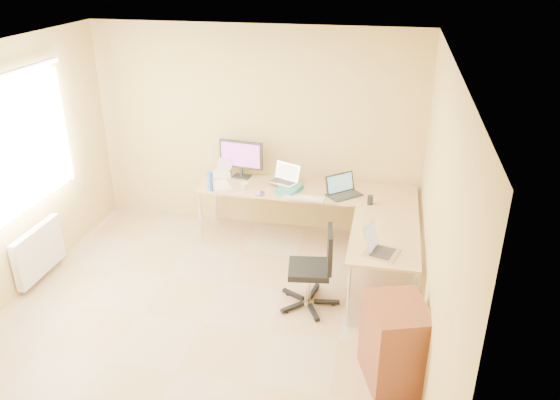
% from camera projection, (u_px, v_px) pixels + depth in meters
% --- Properties ---
extents(floor, '(4.50, 4.50, 0.00)m').
position_uv_depth(floor, '(204.00, 322.00, 5.42)').
color(floor, tan).
rests_on(floor, ground).
extents(ceiling, '(4.50, 4.50, 0.00)m').
position_uv_depth(ceiling, '(184.00, 57.00, 4.33)').
color(ceiling, white).
rests_on(ceiling, ground).
extents(wall_back, '(4.50, 0.00, 4.50)m').
position_uv_depth(wall_back, '(256.00, 130.00, 6.87)').
color(wall_back, tan).
rests_on(wall_back, ground).
extents(wall_front, '(4.50, 0.00, 4.50)m').
position_uv_depth(wall_front, '(49.00, 382.00, 2.88)').
color(wall_front, tan).
rests_on(wall_front, ground).
extents(wall_right, '(0.00, 4.50, 4.50)m').
position_uv_depth(wall_right, '(436.00, 227.00, 4.49)').
color(wall_right, tan).
rests_on(wall_right, ground).
extents(desk_main, '(2.65, 0.70, 0.73)m').
position_uv_depth(desk_main, '(306.00, 215.00, 6.78)').
color(desk_main, tan).
rests_on(desk_main, ground).
extents(desk_return, '(0.70, 1.30, 0.73)m').
position_uv_depth(desk_return, '(382.00, 265.00, 5.71)').
color(desk_return, tan).
rests_on(desk_return, ground).
extents(monitor, '(0.59, 0.25, 0.49)m').
position_uv_depth(monitor, '(241.00, 159.00, 6.86)').
color(monitor, '#272727').
rests_on(monitor, desk_main).
extents(book_stack, '(0.31, 0.37, 0.05)m').
position_uv_depth(book_stack, '(289.00, 189.00, 6.54)').
color(book_stack, teal).
rests_on(book_stack, desk_main).
extents(laptop_center, '(0.42, 0.38, 0.22)m').
position_uv_depth(laptop_center, '(284.00, 174.00, 6.62)').
color(laptop_center, silver).
rests_on(laptop_center, desk_main).
extents(laptop_black, '(0.49, 0.48, 0.25)m').
position_uv_depth(laptop_black, '(345.00, 186.00, 6.39)').
color(laptop_black, '#262626').
rests_on(laptop_black, desk_main).
extents(keyboard, '(0.48, 0.16, 0.02)m').
position_uv_depth(keyboard, '(304.00, 198.00, 6.35)').
color(keyboard, silver).
rests_on(keyboard, desk_main).
extents(mouse, '(0.13, 0.10, 0.04)m').
position_uv_depth(mouse, '(308.00, 198.00, 6.34)').
color(mouse, white).
rests_on(mouse, desk_main).
extents(mug, '(0.13, 0.13, 0.09)m').
position_uv_depth(mug, '(244.00, 186.00, 6.58)').
color(mug, white).
rests_on(mug, desk_main).
extents(cd_stack, '(0.13, 0.13, 0.03)m').
position_uv_depth(cd_stack, '(260.00, 194.00, 6.45)').
color(cd_stack, '#B0B2C9').
rests_on(cd_stack, desk_main).
extents(water_bottle, '(0.09, 0.09, 0.24)m').
position_uv_depth(water_bottle, '(210.00, 181.00, 6.52)').
color(water_bottle, '#316BBB').
rests_on(water_bottle, desk_main).
extents(papers, '(0.35, 0.38, 0.01)m').
position_uv_depth(papers, '(220.00, 185.00, 6.71)').
color(papers, white).
rests_on(papers, desk_main).
extents(white_box, '(0.24, 0.19, 0.08)m').
position_uv_depth(white_box, '(223.00, 173.00, 6.99)').
color(white_box, white).
rests_on(white_box, desk_main).
extents(desk_fan, '(0.24, 0.24, 0.25)m').
position_uv_depth(desk_fan, '(226.00, 167.00, 6.94)').
color(desk_fan, white).
rests_on(desk_fan, desk_main).
extents(black_cup, '(0.08, 0.08, 0.11)m').
position_uv_depth(black_cup, '(370.00, 200.00, 6.19)').
color(black_cup, black).
rests_on(black_cup, desk_main).
extents(laptop_return, '(0.43, 0.38, 0.24)m').
position_uv_depth(laptop_return, '(382.00, 243.00, 5.16)').
color(laptop_return, silver).
rests_on(laptop_return, desk_return).
extents(office_chair, '(0.61, 0.61, 0.89)m').
position_uv_depth(office_chair, '(309.00, 263.00, 5.49)').
color(office_chair, black).
rests_on(office_chair, ground).
extents(cabinet, '(0.62, 0.69, 0.79)m').
position_uv_depth(cabinet, '(395.00, 345.00, 4.57)').
color(cabinet, '#A46729').
rests_on(cabinet, ground).
extents(radiator, '(0.09, 0.80, 0.55)m').
position_uv_depth(radiator, '(39.00, 251.00, 6.01)').
color(radiator, white).
rests_on(radiator, ground).
extents(window, '(0.10, 1.80, 1.40)m').
position_uv_depth(window, '(15.00, 148.00, 5.51)').
color(window, white).
rests_on(window, wall_left).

